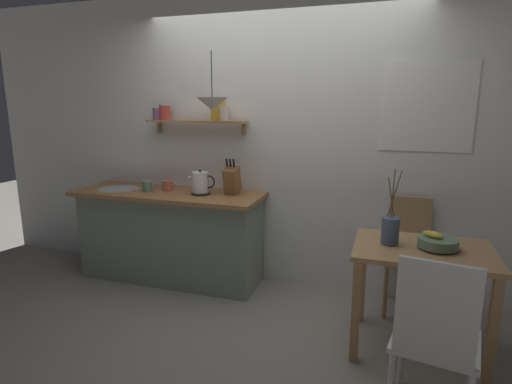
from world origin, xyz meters
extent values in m
plane|color=gray|center=(0.00, 0.00, 0.00)|extent=(14.00, 14.00, 0.00)
cube|color=white|center=(0.20, 0.65, 1.35)|extent=(6.80, 0.10, 2.70)
cube|color=white|center=(1.24, 0.59, 1.68)|extent=(0.73, 0.01, 0.73)
cube|color=silver|center=(1.24, 0.60, 1.68)|extent=(0.67, 0.01, 0.67)
cube|color=gray|center=(-1.00, 0.32, 0.42)|extent=(1.74, 0.52, 0.84)
cube|color=#9E6B3D|center=(-1.00, 0.30, 0.86)|extent=(1.83, 0.63, 0.04)
cylinder|color=#B7BABF|center=(-1.53, 0.28, 0.88)|extent=(0.38, 0.38, 0.01)
cube|color=tan|center=(-0.77, 0.49, 1.54)|extent=(0.99, 0.18, 0.02)
cube|color=#99754C|center=(-1.21, 0.57, 1.48)|extent=(0.02, 0.06, 0.12)
cube|color=#99754C|center=(-0.32, 0.57, 1.48)|extent=(0.02, 0.06, 0.12)
cylinder|color=#7F5689|center=(-1.18, 0.49, 1.60)|extent=(0.10, 0.10, 0.11)
cylinder|color=silver|center=(-1.18, 0.49, 1.66)|extent=(0.10, 0.10, 0.01)
cylinder|color=#BC4238|center=(-1.10, 0.49, 1.61)|extent=(0.11, 0.11, 0.13)
cylinder|color=silver|center=(-1.10, 0.49, 1.69)|extent=(0.11, 0.11, 0.01)
cylinder|color=gold|center=(-0.57, 0.49, 1.62)|extent=(0.09, 0.09, 0.14)
cylinder|color=silver|center=(-0.57, 0.49, 1.69)|extent=(0.10, 0.10, 0.01)
cylinder|color=gold|center=(-0.52, 0.49, 1.63)|extent=(0.09, 0.09, 0.16)
cylinder|color=silver|center=(-0.52, 0.49, 1.72)|extent=(0.09, 0.09, 0.01)
cylinder|color=beige|center=(-0.50, 0.49, 1.61)|extent=(0.09, 0.09, 0.12)
cylinder|color=silver|center=(-0.50, 0.49, 1.67)|extent=(0.09, 0.09, 0.01)
cube|color=tan|center=(1.24, -0.23, 0.74)|extent=(0.90, 0.65, 0.03)
cube|color=tan|center=(0.84, -0.50, 0.36)|extent=(0.06, 0.06, 0.72)
cube|color=tan|center=(1.64, -0.50, 0.36)|extent=(0.06, 0.06, 0.72)
cube|color=tan|center=(0.84, 0.05, 0.36)|extent=(0.06, 0.06, 0.72)
cube|color=tan|center=(1.64, 0.05, 0.36)|extent=(0.06, 0.06, 0.72)
cube|color=silver|center=(1.29, -0.86, 0.45)|extent=(0.50, 0.50, 0.03)
cube|color=silver|center=(1.25, -1.06, 0.72)|extent=(0.38, 0.10, 0.51)
cylinder|color=silver|center=(1.51, -0.71, 0.22)|extent=(0.03, 0.03, 0.44)
cylinder|color=silver|center=(1.14, -0.65, 0.22)|extent=(0.03, 0.03, 0.44)
cube|color=tan|center=(1.18, 0.34, 0.46)|extent=(0.39, 0.44, 0.03)
cube|color=tan|center=(1.18, 0.54, 0.71)|extent=(0.34, 0.03, 0.46)
cylinder|color=tan|center=(1.02, 0.15, 0.22)|extent=(0.03, 0.03, 0.45)
cylinder|color=tan|center=(1.35, 0.15, 0.22)|extent=(0.03, 0.03, 0.45)
cylinder|color=tan|center=(1.02, 0.52, 0.22)|extent=(0.03, 0.03, 0.45)
cylinder|color=tan|center=(1.34, 0.53, 0.22)|extent=(0.03, 0.03, 0.45)
cylinder|color=slate|center=(1.33, -0.22, 0.76)|extent=(0.12, 0.12, 0.01)
cylinder|color=slate|center=(1.33, -0.22, 0.80)|extent=(0.26, 0.26, 0.06)
ellipsoid|color=yellow|center=(1.29, -0.22, 0.85)|extent=(0.15, 0.13, 0.04)
cylinder|color=#475675|center=(1.02, -0.22, 0.85)|extent=(0.12, 0.12, 0.19)
cylinder|color=brown|center=(1.01, -0.21, 1.08)|extent=(0.06, 0.02, 0.28)
cylinder|color=brown|center=(1.02, -0.21, 1.11)|extent=(0.01, 0.04, 0.33)
cylinder|color=brown|center=(1.03, -0.22, 1.11)|extent=(0.08, 0.03, 0.33)
cylinder|color=black|center=(-0.65, 0.30, 0.89)|extent=(0.18, 0.18, 0.02)
cylinder|color=white|center=(-0.65, 0.30, 0.99)|extent=(0.15, 0.15, 0.19)
sphere|color=black|center=(-0.65, 0.30, 1.10)|extent=(0.02, 0.02, 0.02)
cone|color=white|center=(-0.75, 0.30, 1.03)|extent=(0.04, 0.04, 0.04)
torus|color=black|center=(-0.57, 0.30, 1.00)|extent=(0.12, 0.02, 0.12)
cube|color=brown|center=(-0.37, 0.38, 1.01)|extent=(0.12, 0.20, 0.26)
cylinder|color=black|center=(-0.41, 0.34, 1.18)|extent=(0.02, 0.03, 0.08)
cylinder|color=black|center=(-0.37, 0.34, 1.18)|extent=(0.02, 0.03, 0.08)
cylinder|color=black|center=(-0.34, 0.34, 1.18)|extent=(0.02, 0.03, 0.08)
cylinder|color=slate|center=(-1.19, 0.25, 0.93)|extent=(0.09, 0.09, 0.10)
torus|color=slate|center=(-1.13, 0.25, 0.94)|extent=(0.07, 0.01, 0.07)
cylinder|color=#C6664C|center=(-1.03, 0.35, 0.93)|extent=(0.09, 0.09, 0.10)
torus|color=#C6664C|center=(-0.98, 0.35, 0.93)|extent=(0.07, 0.01, 0.07)
cylinder|color=black|center=(-0.47, 0.19, 1.94)|extent=(0.01, 0.01, 0.37)
cone|color=silver|center=(-0.47, 0.19, 1.70)|extent=(0.27, 0.27, 0.11)
sphere|color=white|center=(-0.47, 0.19, 1.66)|extent=(0.04, 0.04, 0.04)
camera|label=1|loc=(0.99, -3.08, 1.71)|focal=29.04mm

